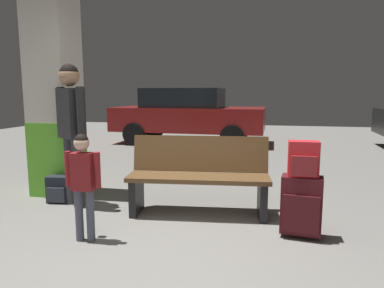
% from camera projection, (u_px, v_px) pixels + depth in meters
% --- Properties ---
extents(ground_plane, '(18.00, 18.00, 0.10)m').
position_uv_depth(ground_plane, '(213.00, 171.00, 6.52)').
color(ground_plane, gray).
extents(structural_pillar, '(0.57, 0.57, 3.07)m').
position_uv_depth(structural_pillar, '(54.00, 83.00, 4.74)').
color(structural_pillar, '#66C633').
rests_on(structural_pillar, ground_plane).
extents(bench, '(1.65, 0.69, 0.89)m').
position_uv_depth(bench, '(199.00, 176.00, 4.04)').
color(bench, brown).
rests_on(bench, ground_plane).
extents(suitcase, '(0.40, 0.27, 0.60)m').
position_uv_depth(suitcase, '(301.00, 205.00, 3.37)').
color(suitcase, '#471419').
rests_on(suitcase, ground_plane).
extents(backpack_bright, '(0.28, 0.19, 0.34)m').
position_uv_depth(backpack_bright, '(303.00, 159.00, 3.31)').
color(backpack_bright, red).
rests_on(backpack_bright, suitcase).
extents(child, '(0.35, 0.20, 1.02)m').
position_uv_depth(child, '(83.00, 176.00, 3.25)').
color(child, '#4C5160').
rests_on(child, ground_plane).
extents(adult, '(0.51, 0.37, 1.73)m').
position_uv_depth(adult, '(71.00, 120.00, 4.24)').
color(adult, '#38383D').
rests_on(adult, ground_plane).
extents(backpack_dark_floor, '(0.30, 0.22, 0.34)m').
position_uv_depth(backpack_dark_floor, '(59.00, 189.00, 4.48)').
color(backpack_dark_floor, '#1E232D').
rests_on(backpack_dark_floor, ground_plane).
extents(parked_car_far, '(4.14, 1.88, 1.51)m').
position_uv_depth(parked_car_far, '(188.00, 114.00, 9.71)').
color(parked_car_far, maroon).
rests_on(parked_car_far, ground_plane).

